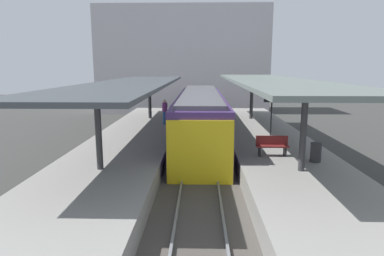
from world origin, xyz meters
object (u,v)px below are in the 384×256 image
(passenger_near_bench, at_px, (165,111))
(commuter_train, at_px, (200,118))
(platform_bench, at_px, (272,145))
(litter_bin, at_px, (316,152))
(platform_sign, at_px, (272,107))

(passenger_near_bench, bearing_deg, commuter_train, -35.48)
(platform_bench, height_order, litter_bin, platform_bench)
(commuter_train, bearing_deg, passenger_near_bench, 144.52)
(litter_bin, bearing_deg, platform_sign, 97.84)
(platform_bench, xyz_separation_m, platform_sign, (0.84, 4.35, 1.16))
(commuter_train, xyz_separation_m, platform_bench, (3.15, -6.13, -0.26))
(commuter_train, distance_m, passenger_near_bench, 2.94)
(commuter_train, height_order, platform_sign, commuter_train)
(platform_bench, xyz_separation_m, litter_bin, (1.57, -0.96, -0.06))
(platform_sign, bearing_deg, commuter_train, 155.88)
(passenger_near_bench, bearing_deg, platform_bench, -54.73)
(platform_bench, bearing_deg, commuter_train, 117.21)
(platform_sign, xyz_separation_m, passenger_near_bench, (-6.38, 3.49, -0.75))
(litter_bin, bearing_deg, platform_bench, 148.70)
(platform_sign, bearing_deg, platform_bench, -100.97)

